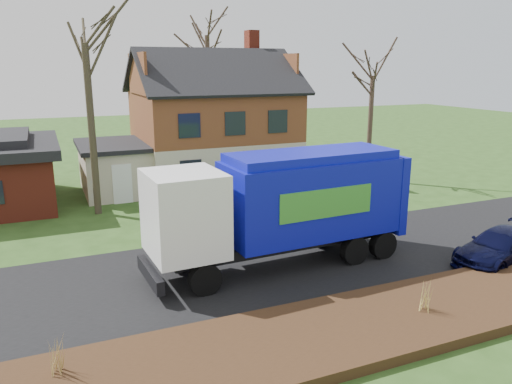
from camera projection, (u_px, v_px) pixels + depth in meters
name	position (u px, v px, depth m)	size (l,w,h in m)	color
ground	(284.00, 262.00, 18.54)	(120.00, 120.00, 0.00)	#274617
road	(284.00, 262.00, 18.54)	(80.00, 7.00, 0.02)	black
mulch_verge	(369.00, 324.00, 13.79)	(80.00, 3.50, 0.30)	black
main_house	(206.00, 117.00, 30.51)	(12.95, 8.95, 9.26)	beige
garbage_truck	(286.00, 202.00, 17.77)	(9.74, 3.03, 4.13)	black
silver_sedan	(206.00, 218.00, 21.39)	(1.56, 4.47, 1.47)	#9D9FA4
navy_wagon	(500.00, 247.00, 18.38)	(1.74, 4.27, 1.24)	black
tree_front_west	(82.00, 16.00, 22.38)	(3.79, 3.79, 11.25)	#3A3222
tree_front_east	(374.00, 58.00, 29.97)	(3.34, 3.34, 9.29)	#443228
tree_back	(207.00, 18.00, 36.41)	(3.97, 3.97, 12.58)	#3D2F24
grass_clump_west	(55.00, 356.00, 11.21)	(0.34, 0.28, 0.91)	tan
grass_clump_mid	(424.00, 296.00, 14.14)	(0.32, 0.27, 0.90)	tan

